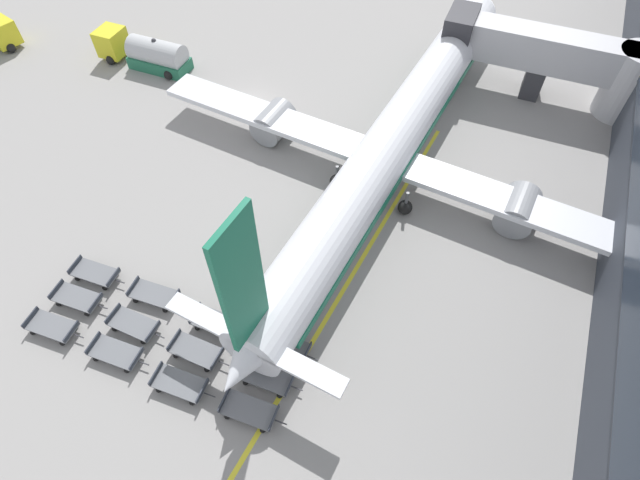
# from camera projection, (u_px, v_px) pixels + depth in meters

# --- Properties ---
(ground_plane) EXTENTS (500.00, 500.00, 0.00)m
(ground_plane) POSITION_uv_depth(u_px,v_px,m) (250.00, 104.00, 44.65)
(ground_plane) COLOR gray
(jet_bridge) EXTENTS (17.99, 4.36, 6.20)m
(jet_bridge) POSITION_uv_depth(u_px,v_px,m) (563.00, 61.00, 42.26)
(jet_bridge) COLOR silver
(jet_bridge) RESTS_ON ground_plane
(airplane) EXTENTS (39.04, 44.05, 13.44)m
(airplane) POSITION_uv_depth(u_px,v_px,m) (391.00, 143.00, 37.16)
(airplane) COLOR silver
(airplane) RESTS_ON ground_plane
(fuel_tanker_secondary) EXTENTS (9.18, 3.44, 3.07)m
(fuel_tanker_secondary) POSITION_uv_depth(u_px,v_px,m) (147.00, 53.00, 47.22)
(fuel_tanker_secondary) COLOR yellow
(fuel_tanker_secondary) RESTS_ON ground_plane
(baggage_dolly_row_near_col_a) EXTENTS (3.81, 1.75, 0.92)m
(baggage_dolly_row_near_col_a) POSITION_uv_depth(u_px,v_px,m) (52.00, 327.00, 30.52)
(baggage_dolly_row_near_col_a) COLOR slate
(baggage_dolly_row_near_col_a) RESTS_ON ground_plane
(baggage_dolly_row_near_col_b) EXTENTS (3.81, 1.73, 0.92)m
(baggage_dolly_row_near_col_b) POSITION_uv_depth(u_px,v_px,m) (116.00, 353.00, 29.47)
(baggage_dolly_row_near_col_b) COLOR slate
(baggage_dolly_row_near_col_b) RESTS_ON ground_plane
(baggage_dolly_row_near_col_c) EXTENTS (3.81, 1.73, 0.92)m
(baggage_dolly_row_near_col_c) POSITION_uv_depth(u_px,v_px,m) (180.00, 384.00, 28.31)
(baggage_dolly_row_near_col_c) COLOR slate
(baggage_dolly_row_near_col_c) RESTS_ON ground_plane
(baggage_dolly_row_near_col_d) EXTENTS (3.81, 1.73, 0.92)m
(baggage_dolly_row_near_col_d) POSITION_uv_depth(u_px,v_px,m) (249.00, 410.00, 27.39)
(baggage_dolly_row_near_col_d) COLOR slate
(baggage_dolly_row_near_col_d) RESTS_ON ground_plane
(baggage_dolly_row_mid_a_col_a) EXTENTS (3.81, 1.74, 0.92)m
(baggage_dolly_row_mid_a_col_a) POSITION_uv_depth(u_px,v_px,m) (77.00, 298.00, 31.76)
(baggage_dolly_row_mid_a_col_a) COLOR slate
(baggage_dolly_row_mid_a_col_a) RESTS_ON ground_plane
(baggage_dolly_row_mid_a_col_b) EXTENTS (3.78, 1.62, 0.92)m
(baggage_dolly_row_mid_a_col_b) POSITION_uv_depth(u_px,v_px,m) (134.00, 324.00, 30.61)
(baggage_dolly_row_mid_a_col_b) COLOR slate
(baggage_dolly_row_mid_a_col_b) RESTS_ON ground_plane
(baggage_dolly_row_mid_a_col_c) EXTENTS (3.77, 1.61, 0.92)m
(baggage_dolly_row_mid_a_col_c) POSITION_uv_depth(u_px,v_px,m) (196.00, 351.00, 29.53)
(baggage_dolly_row_mid_a_col_c) COLOR slate
(baggage_dolly_row_mid_a_col_c) RESTS_ON ground_plane
(baggage_dolly_row_mid_a_col_d) EXTENTS (3.80, 1.69, 0.92)m
(baggage_dolly_row_mid_a_col_d) POSITION_uv_depth(u_px,v_px,m) (267.00, 377.00, 28.56)
(baggage_dolly_row_mid_a_col_d) COLOR slate
(baggage_dolly_row_mid_a_col_d) RESTS_ON ground_plane
(baggage_dolly_row_mid_b_col_a) EXTENTS (3.81, 1.73, 0.92)m
(baggage_dolly_row_mid_b_col_a) POSITION_uv_depth(u_px,v_px,m) (95.00, 273.00, 32.93)
(baggage_dolly_row_mid_b_col_a) COLOR slate
(baggage_dolly_row_mid_b_col_a) RESTS_ON ground_plane
(baggage_dolly_row_mid_b_col_b) EXTENTS (3.82, 1.75, 0.92)m
(baggage_dolly_row_mid_b_col_b) POSITION_uv_depth(u_px,v_px,m) (154.00, 295.00, 31.91)
(baggage_dolly_row_mid_b_col_b) COLOR slate
(baggage_dolly_row_mid_b_col_b) RESTS_ON ground_plane
(baggage_dolly_row_mid_b_col_c) EXTENTS (3.79, 1.68, 0.92)m
(baggage_dolly_row_mid_b_col_c) POSITION_uv_depth(u_px,v_px,m) (217.00, 323.00, 30.68)
(baggage_dolly_row_mid_b_col_c) COLOR slate
(baggage_dolly_row_mid_b_col_c) RESTS_ON ground_plane
(baggage_dolly_row_mid_b_col_d) EXTENTS (3.77, 1.60, 0.92)m
(baggage_dolly_row_mid_b_col_d) POSITION_uv_depth(u_px,v_px,m) (284.00, 346.00, 29.73)
(baggage_dolly_row_mid_b_col_d) COLOR slate
(baggage_dolly_row_mid_b_col_d) RESTS_ON ground_plane
(stand_guidance_stripe) EXTENTS (2.98, 31.35, 0.01)m
(stand_guidance_stripe) POSITION_uv_depth(u_px,v_px,m) (358.00, 265.00, 33.91)
(stand_guidance_stripe) COLOR yellow
(stand_guidance_stripe) RESTS_ON ground_plane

